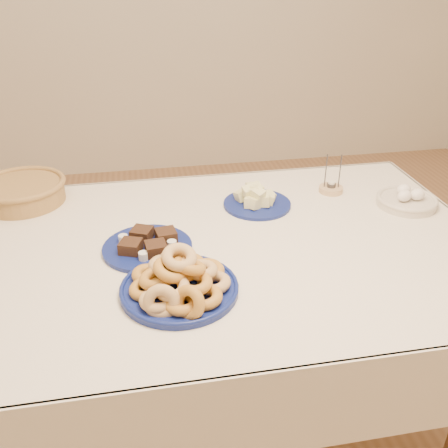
{
  "coord_description": "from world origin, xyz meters",
  "views": [
    {
      "loc": [
        -0.23,
        -1.32,
        1.56
      ],
      "look_at": [
        0.0,
        -0.05,
        0.85
      ],
      "focal_mm": 40.0,
      "sensor_mm": 36.0,
      "label": 1
    }
  ],
  "objects_px": {
    "dining_table": "(221,272)",
    "wicker_basket": "(22,191)",
    "donut_platter": "(179,282)",
    "melon_plate": "(256,200)",
    "egg_bowl": "(407,200)",
    "candle_holder": "(331,188)",
    "brownie_plate": "(148,245)"
  },
  "relations": [
    {
      "from": "brownie_plate",
      "to": "wicker_basket",
      "type": "relative_size",
      "value": 0.95
    },
    {
      "from": "donut_platter",
      "to": "candle_holder",
      "type": "distance_m",
      "value": 0.83
    },
    {
      "from": "donut_platter",
      "to": "wicker_basket",
      "type": "height_order",
      "value": "donut_platter"
    },
    {
      "from": "dining_table",
      "to": "wicker_basket",
      "type": "distance_m",
      "value": 0.8
    },
    {
      "from": "brownie_plate",
      "to": "candle_holder",
      "type": "distance_m",
      "value": 0.77
    },
    {
      "from": "dining_table",
      "to": "melon_plate",
      "type": "relative_size",
      "value": 6.88
    },
    {
      "from": "brownie_plate",
      "to": "wicker_basket",
      "type": "xyz_separation_m",
      "value": [
        -0.43,
        0.42,
        0.03
      ]
    },
    {
      "from": "candle_holder",
      "to": "egg_bowl",
      "type": "relative_size",
      "value": 0.58
    },
    {
      "from": "dining_table",
      "to": "brownie_plate",
      "type": "xyz_separation_m",
      "value": [
        -0.23,
        0.01,
        0.12
      ]
    },
    {
      "from": "dining_table",
      "to": "egg_bowl",
      "type": "height_order",
      "value": "egg_bowl"
    },
    {
      "from": "donut_platter",
      "to": "melon_plate",
      "type": "bearing_deg",
      "value": 55.23
    },
    {
      "from": "candle_holder",
      "to": "melon_plate",
      "type": "bearing_deg",
      "value": -167.71
    },
    {
      "from": "brownie_plate",
      "to": "egg_bowl",
      "type": "distance_m",
      "value": 0.94
    },
    {
      "from": "wicker_basket",
      "to": "candle_holder",
      "type": "height_order",
      "value": "candle_holder"
    },
    {
      "from": "donut_platter",
      "to": "dining_table",
      "type": "bearing_deg",
      "value": 56.06
    },
    {
      "from": "egg_bowl",
      "to": "donut_platter",
      "type": "bearing_deg",
      "value": -156.33
    },
    {
      "from": "candle_holder",
      "to": "wicker_basket",
      "type": "bearing_deg",
      "value": 173.96
    },
    {
      "from": "melon_plate",
      "to": "wicker_basket",
      "type": "relative_size",
      "value": 0.74
    },
    {
      "from": "donut_platter",
      "to": "melon_plate",
      "type": "height_order",
      "value": "donut_platter"
    },
    {
      "from": "egg_bowl",
      "to": "brownie_plate",
      "type": "bearing_deg",
      "value": -171.65
    },
    {
      "from": "dining_table",
      "to": "candle_holder",
      "type": "distance_m",
      "value": 0.58
    },
    {
      "from": "donut_platter",
      "to": "egg_bowl",
      "type": "height_order",
      "value": "donut_platter"
    },
    {
      "from": "egg_bowl",
      "to": "wicker_basket",
      "type": "bearing_deg",
      "value": 168.36
    },
    {
      "from": "donut_platter",
      "to": "melon_plate",
      "type": "distance_m",
      "value": 0.57
    },
    {
      "from": "donut_platter",
      "to": "brownie_plate",
      "type": "relative_size",
      "value": 1.29
    },
    {
      "from": "melon_plate",
      "to": "egg_bowl",
      "type": "xyz_separation_m",
      "value": [
        0.53,
        -0.09,
        -0.0
      ]
    },
    {
      "from": "melon_plate",
      "to": "brownie_plate",
      "type": "relative_size",
      "value": 0.77
    },
    {
      "from": "dining_table",
      "to": "wicker_basket",
      "type": "relative_size",
      "value": 5.07
    },
    {
      "from": "dining_table",
      "to": "candle_holder",
      "type": "relative_size",
      "value": 11.34
    },
    {
      "from": "melon_plate",
      "to": "candle_holder",
      "type": "relative_size",
      "value": 1.65
    },
    {
      "from": "dining_table",
      "to": "brownie_plate",
      "type": "bearing_deg",
      "value": 177.48
    },
    {
      "from": "melon_plate",
      "to": "candle_holder",
      "type": "bearing_deg",
      "value": 12.29
    }
  ]
}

